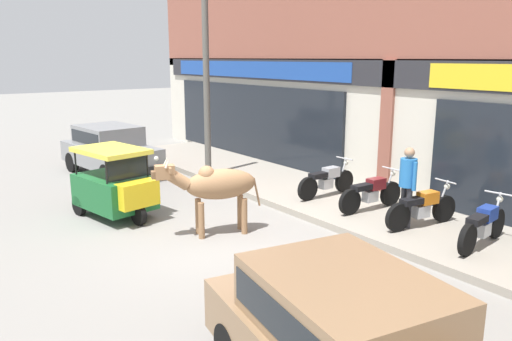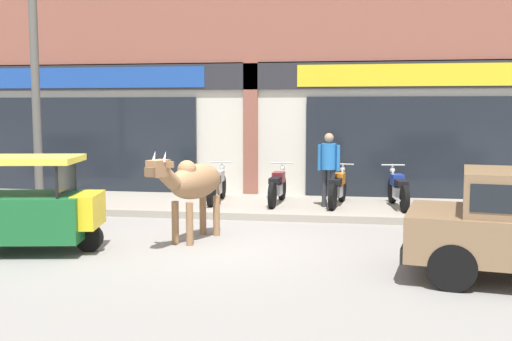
{
  "view_description": "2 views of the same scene",
  "coord_description": "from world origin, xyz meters",
  "px_view_note": "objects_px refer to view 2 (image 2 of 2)",
  "views": [
    {
      "loc": [
        7.84,
        -4.72,
        3.44
      ],
      "look_at": [
        0.08,
        1.0,
        1.24
      ],
      "focal_mm": 35.0,
      "sensor_mm": 36.0,
      "label": 1
    },
    {
      "loc": [
        2.45,
        -9.59,
        2.25
      ],
      "look_at": [
        0.77,
        1.0,
        1.15
      ],
      "focal_mm": 42.0,
      "sensor_mm": 36.0,
      "label": 2
    }
  ],
  "objects_px": {
    "motorcycle_3": "(398,189)",
    "motorcycle_2": "(338,188)",
    "pedestrian": "(329,162)",
    "motorcycle_1": "(277,187)",
    "motorcycle_0": "(217,185)",
    "utility_pole": "(36,90)",
    "cow": "(193,183)",
    "auto_rickshaw": "(36,211)"
  },
  "relations": [
    {
      "from": "cow",
      "to": "auto_rickshaw",
      "type": "distance_m",
      "value": 2.56
    },
    {
      "from": "motorcycle_3",
      "to": "motorcycle_0",
      "type": "bearing_deg",
      "value": 178.8
    },
    {
      "from": "cow",
      "to": "utility_pole",
      "type": "bearing_deg",
      "value": 150.92
    },
    {
      "from": "motorcycle_3",
      "to": "pedestrian",
      "type": "xyz_separation_m",
      "value": [
        -1.48,
        -0.23,
        0.6
      ]
    },
    {
      "from": "auto_rickshaw",
      "to": "motorcycle_1",
      "type": "distance_m",
      "value": 5.58
    },
    {
      "from": "motorcycle_2",
      "to": "motorcycle_1",
      "type": "bearing_deg",
      "value": 178.29
    },
    {
      "from": "motorcycle_3",
      "to": "motorcycle_1",
      "type": "bearing_deg",
      "value": 178.38
    },
    {
      "from": "motorcycle_2",
      "to": "pedestrian",
      "type": "distance_m",
      "value": 0.68
    },
    {
      "from": "motorcycle_1",
      "to": "motorcycle_2",
      "type": "distance_m",
      "value": 1.34
    },
    {
      "from": "cow",
      "to": "pedestrian",
      "type": "bearing_deg",
      "value": 54.32
    },
    {
      "from": "cow",
      "to": "motorcycle_2",
      "type": "height_order",
      "value": "cow"
    },
    {
      "from": "pedestrian",
      "to": "utility_pole",
      "type": "bearing_deg",
      "value": -172.96
    },
    {
      "from": "cow",
      "to": "motorcycle_0",
      "type": "xyz_separation_m",
      "value": [
        -0.35,
        3.35,
        -0.47
      ]
    },
    {
      "from": "motorcycle_0",
      "to": "motorcycle_3",
      "type": "distance_m",
      "value": 4.02
    },
    {
      "from": "motorcycle_3",
      "to": "motorcycle_2",
      "type": "bearing_deg",
      "value": 178.47
    },
    {
      "from": "auto_rickshaw",
      "to": "utility_pole",
      "type": "bearing_deg",
      "value": 118.11
    },
    {
      "from": "motorcycle_1",
      "to": "motorcycle_3",
      "type": "height_order",
      "value": "same"
    },
    {
      "from": "cow",
      "to": "motorcycle_3",
      "type": "height_order",
      "value": "cow"
    },
    {
      "from": "motorcycle_2",
      "to": "pedestrian",
      "type": "relative_size",
      "value": 1.13
    },
    {
      "from": "motorcycle_0",
      "to": "auto_rickshaw",
      "type": "bearing_deg",
      "value": -112.78
    },
    {
      "from": "motorcycle_3",
      "to": "utility_pole",
      "type": "height_order",
      "value": "utility_pole"
    },
    {
      "from": "motorcycle_0",
      "to": "pedestrian",
      "type": "bearing_deg",
      "value": -6.96
    },
    {
      "from": "utility_pole",
      "to": "pedestrian",
      "type": "bearing_deg",
      "value": 7.04
    },
    {
      "from": "cow",
      "to": "utility_pole",
      "type": "distance_m",
      "value": 4.96
    },
    {
      "from": "motorcycle_0",
      "to": "pedestrian",
      "type": "height_order",
      "value": "pedestrian"
    },
    {
      "from": "cow",
      "to": "motorcycle_2",
      "type": "relative_size",
      "value": 1.15
    },
    {
      "from": "motorcycle_3",
      "to": "pedestrian",
      "type": "relative_size",
      "value": 1.13
    },
    {
      "from": "auto_rickshaw",
      "to": "pedestrian",
      "type": "xyz_separation_m",
      "value": [
        4.43,
        4.21,
        0.47
      ]
    },
    {
      "from": "motorcycle_0",
      "to": "motorcycle_3",
      "type": "xyz_separation_m",
      "value": [
        4.02,
        -0.08,
        0.0
      ]
    },
    {
      "from": "motorcycle_2",
      "to": "pedestrian",
      "type": "xyz_separation_m",
      "value": [
        -0.19,
        -0.26,
        0.6
      ]
    },
    {
      "from": "motorcycle_0",
      "to": "motorcycle_2",
      "type": "xyz_separation_m",
      "value": [
        2.73,
        -0.05,
        0.0
      ]
    },
    {
      "from": "auto_rickshaw",
      "to": "motorcycle_2",
      "type": "height_order",
      "value": "auto_rickshaw"
    },
    {
      "from": "motorcycle_1",
      "to": "pedestrian",
      "type": "height_order",
      "value": "pedestrian"
    },
    {
      "from": "motorcycle_0",
      "to": "motorcycle_2",
      "type": "relative_size",
      "value": 1.0
    },
    {
      "from": "motorcycle_3",
      "to": "pedestrian",
      "type": "bearing_deg",
      "value": -171.38
    },
    {
      "from": "motorcycle_1",
      "to": "utility_pole",
      "type": "relative_size",
      "value": 0.36
    },
    {
      "from": "pedestrian",
      "to": "cow",
      "type": "bearing_deg",
      "value": -125.68
    },
    {
      "from": "auto_rickshaw",
      "to": "motorcycle_1",
      "type": "bearing_deg",
      "value": 53.89
    },
    {
      "from": "auto_rickshaw",
      "to": "utility_pole",
      "type": "xyz_separation_m",
      "value": [
        -1.84,
        3.44,
        2.01
      ]
    },
    {
      "from": "motorcycle_0",
      "to": "motorcycle_3",
      "type": "height_order",
      "value": "same"
    },
    {
      "from": "cow",
      "to": "motorcycle_3",
      "type": "bearing_deg",
      "value": 41.69
    },
    {
      "from": "motorcycle_1",
      "to": "motorcycle_2",
      "type": "xyz_separation_m",
      "value": [
        1.34,
        -0.04,
        0.0
      ]
    }
  ]
}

